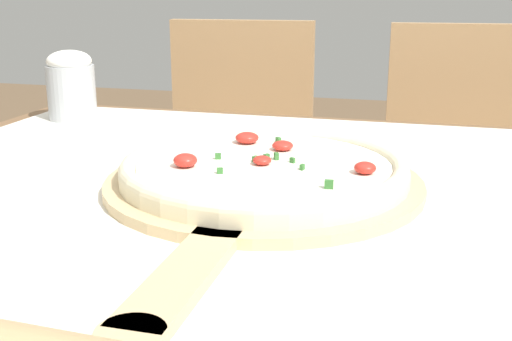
# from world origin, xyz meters

# --- Properties ---
(dining_table) EXTENTS (1.10, 1.04, 0.75)m
(dining_table) POSITION_xyz_m (0.00, 0.00, 0.64)
(dining_table) COLOR brown
(dining_table) RESTS_ON ground_plane
(towel_cloth) EXTENTS (1.02, 0.96, 0.00)m
(towel_cloth) POSITION_xyz_m (0.00, 0.00, 0.76)
(towel_cloth) COLOR white
(towel_cloth) RESTS_ON dining_table
(pizza_peel) EXTENTS (0.38, 0.57, 0.01)m
(pizza_peel) POSITION_xyz_m (-0.00, 0.05, 0.77)
(pizza_peel) COLOR #D6B784
(pizza_peel) RESTS_ON towel_cloth
(pizza) EXTENTS (0.34, 0.34, 0.03)m
(pizza) POSITION_xyz_m (-0.00, 0.07, 0.78)
(pizza) COLOR beige
(pizza) RESTS_ON pizza_peel
(chair_left) EXTENTS (0.43, 0.43, 0.90)m
(chair_left) POSITION_xyz_m (-0.29, 0.91, 0.52)
(chair_left) COLOR tan
(chair_left) RESTS_ON ground_plane
(chair_right) EXTENTS (0.43, 0.43, 0.90)m
(chair_right) POSITION_xyz_m (0.28, 0.91, 0.52)
(chair_right) COLOR tan
(chair_right) RESTS_ON ground_plane
(flour_cup) EXTENTS (0.08, 0.08, 0.12)m
(flour_cup) POSITION_xyz_m (-0.43, 0.37, 0.82)
(flour_cup) COLOR #B2B7BC
(flour_cup) RESTS_ON towel_cloth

